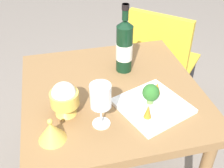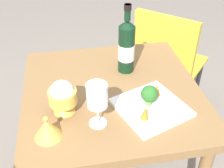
{
  "view_description": "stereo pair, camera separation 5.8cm",
  "coord_description": "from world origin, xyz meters",
  "px_view_note": "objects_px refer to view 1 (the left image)",
  "views": [
    {
      "loc": [
        0.95,
        -0.23,
        1.5
      ],
      "look_at": [
        0.0,
        0.0,
        0.78
      ],
      "focal_mm": 45.39,
      "sensor_mm": 36.0,
      "label": 1
    },
    {
      "loc": [
        0.96,
        -0.17,
        1.5
      ],
      "look_at": [
        0.0,
        0.0,
        0.78
      ],
      "focal_mm": 45.39,
      "sensor_mm": 36.0,
      "label": 2
    }
  ],
  "objects_px": {
    "carrot_garnish_left": "(157,88)",
    "carrot_garnish_right": "(148,111)",
    "chair_near_window": "(161,57)",
    "serving_plate": "(152,106)",
    "broccoli_floret": "(151,93)",
    "rice_bowl_lid": "(51,131)",
    "wine_bottle": "(124,46)",
    "rice_bowl": "(64,98)",
    "wine_glass": "(101,97)"
  },
  "relations": [
    {
      "from": "chair_near_window",
      "to": "wine_glass",
      "type": "bearing_deg",
      "value": -83.51
    },
    {
      "from": "rice_bowl_lid",
      "to": "carrot_garnish_right",
      "type": "bearing_deg",
      "value": 92.02
    },
    {
      "from": "chair_near_window",
      "to": "wine_bottle",
      "type": "bearing_deg",
      "value": -89.33
    },
    {
      "from": "rice_bowl_lid",
      "to": "rice_bowl",
      "type": "bearing_deg",
      "value": 154.04
    },
    {
      "from": "chair_near_window",
      "to": "carrot_garnish_right",
      "type": "distance_m",
      "value": 0.89
    },
    {
      "from": "chair_near_window",
      "to": "wine_glass",
      "type": "relative_size",
      "value": 4.75
    },
    {
      "from": "chair_near_window",
      "to": "broccoli_floret",
      "type": "height_order",
      "value": "chair_near_window"
    },
    {
      "from": "chair_near_window",
      "to": "carrot_garnish_right",
      "type": "xyz_separation_m",
      "value": [
        0.76,
        -0.38,
        0.26
      ]
    },
    {
      "from": "chair_near_window",
      "to": "wine_glass",
      "type": "xyz_separation_m",
      "value": [
        0.74,
        -0.55,
        0.35
      ]
    },
    {
      "from": "chair_near_window",
      "to": "rice_bowl_lid",
      "type": "distance_m",
      "value": 1.1
    },
    {
      "from": "rice_bowl",
      "to": "carrot_garnish_right",
      "type": "bearing_deg",
      "value": 69.06
    },
    {
      "from": "wine_glass",
      "to": "rice_bowl",
      "type": "height_order",
      "value": "wine_glass"
    },
    {
      "from": "chair_near_window",
      "to": "carrot_garnish_right",
      "type": "relative_size",
      "value": 14.9
    },
    {
      "from": "serving_plate",
      "to": "chair_near_window",
      "type": "bearing_deg",
      "value": 154.65
    },
    {
      "from": "wine_bottle",
      "to": "carrot_garnish_right",
      "type": "relative_size",
      "value": 5.67
    },
    {
      "from": "rice_bowl_lid",
      "to": "broccoli_floret",
      "type": "xyz_separation_m",
      "value": [
        -0.09,
        0.39,
        0.03
      ]
    },
    {
      "from": "serving_plate",
      "to": "broccoli_floret",
      "type": "height_order",
      "value": "broccoli_floret"
    },
    {
      "from": "wine_glass",
      "to": "serving_plate",
      "type": "relative_size",
      "value": 0.56
    },
    {
      "from": "rice_bowl_lid",
      "to": "broccoli_floret",
      "type": "bearing_deg",
      "value": 102.89
    },
    {
      "from": "chair_near_window",
      "to": "serving_plate",
      "type": "height_order",
      "value": "chair_near_window"
    },
    {
      "from": "chair_near_window",
      "to": "wine_glass",
      "type": "distance_m",
      "value": 0.99
    },
    {
      "from": "rice_bowl",
      "to": "serving_plate",
      "type": "height_order",
      "value": "rice_bowl"
    },
    {
      "from": "carrot_garnish_right",
      "to": "rice_bowl",
      "type": "bearing_deg",
      "value": -110.94
    },
    {
      "from": "wine_glass",
      "to": "rice_bowl_lid",
      "type": "bearing_deg",
      "value": -79.5
    },
    {
      "from": "rice_bowl",
      "to": "serving_plate",
      "type": "xyz_separation_m",
      "value": [
        0.05,
        0.34,
        -0.07
      ]
    },
    {
      "from": "serving_plate",
      "to": "rice_bowl_lid",
      "type": "bearing_deg",
      "value": -79.04
    },
    {
      "from": "carrot_garnish_right",
      "to": "chair_near_window",
      "type": "bearing_deg",
      "value": 153.78
    },
    {
      "from": "rice_bowl",
      "to": "carrot_garnish_right",
      "type": "xyz_separation_m",
      "value": [
        0.11,
        0.29,
        -0.03
      ]
    },
    {
      "from": "wine_bottle",
      "to": "rice_bowl",
      "type": "bearing_deg",
      "value": -50.82
    },
    {
      "from": "wine_bottle",
      "to": "carrot_garnish_left",
      "type": "distance_m",
      "value": 0.26
    },
    {
      "from": "rice_bowl_lid",
      "to": "serving_plate",
      "type": "relative_size",
      "value": 0.31
    },
    {
      "from": "serving_plate",
      "to": "carrot_garnish_left",
      "type": "distance_m",
      "value": 0.08
    },
    {
      "from": "rice_bowl",
      "to": "broccoli_floret",
      "type": "distance_m",
      "value": 0.33
    },
    {
      "from": "wine_bottle",
      "to": "wine_glass",
      "type": "height_order",
      "value": "wine_bottle"
    },
    {
      "from": "rice_bowl_lid",
      "to": "serving_plate",
      "type": "xyz_separation_m",
      "value": [
        -0.08,
        0.4,
        -0.03
      ]
    },
    {
      "from": "wine_bottle",
      "to": "rice_bowl_lid",
      "type": "bearing_deg",
      "value": -44.32
    },
    {
      "from": "wine_bottle",
      "to": "rice_bowl",
      "type": "height_order",
      "value": "wine_bottle"
    },
    {
      "from": "serving_plate",
      "to": "broccoli_floret",
      "type": "relative_size",
      "value": 3.75
    },
    {
      "from": "rice_bowl_lid",
      "to": "carrot_garnish_left",
      "type": "bearing_deg",
      "value": 107.94
    },
    {
      "from": "chair_near_window",
      "to": "wine_bottle",
      "type": "height_order",
      "value": "wine_bottle"
    },
    {
      "from": "carrot_garnish_left",
      "to": "carrot_garnish_right",
      "type": "distance_m",
      "value": 0.16
    },
    {
      "from": "chair_near_window",
      "to": "serving_plate",
      "type": "relative_size",
      "value": 2.64
    },
    {
      "from": "chair_near_window",
      "to": "carrot_garnish_left",
      "type": "distance_m",
      "value": 0.75
    },
    {
      "from": "chair_near_window",
      "to": "rice_bowl",
      "type": "bearing_deg",
      "value": -92.85
    },
    {
      "from": "broccoli_floret",
      "to": "carrot_garnish_right",
      "type": "distance_m",
      "value": 0.09
    },
    {
      "from": "wine_glass",
      "to": "serving_plate",
      "type": "xyz_separation_m",
      "value": [
        -0.04,
        0.22,
        -0.12
      ]
    },
    {
      "from": "rice_bowl",
      "to": "chair_near_window",
      "type": "bearing_deg",
      "value": 134.19
    },
    {
      "from": "chair_near_window",
      "to": "carrot_garnish_left",
      "type": "xyz_separation_m",
      "value": [
        0.63,
        -0.29,
        0.26
      ]
    },
    {
      "from": "rice_bowl_lid",
      "to": "broccoli_floret",
      "type": "relative_size",
      "value": 1.17
    },
    {
      "from": "rice_bowl_lid",
      "to": "serving_plate",
      "type": "height_order",
      "value": "rice_bowl_lid"
    }
  ]
}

